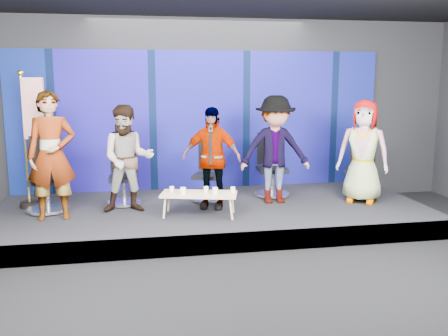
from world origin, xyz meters
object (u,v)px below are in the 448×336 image
(chair_a, at_px, (47,187))
(chair_c, at_px, (208,181))
(mug_c, at_px, (206,189))
(mug_e, at_px, (233,190))
(panelist_a, at_px, (52,156))
(chair_b, at_px, (124,184))
(panelist_d, at_px, (275,150))
(mug_a, at_px, (172,189))
(panelist_c, at_px, (211,158))
(panelist_e, at_px, (363,151))
(chair_e, at_px, (360,176))
(chair_d, at_px, (272,175))
(coffee_table, at_px, (199,195))
(flag_stand, at_px, (31,136))
(mug_b, at_px, (183,191))
(panelist_b, at_px, (128,159))
(mug_d, at_px, (215,191))

(chair_a, xyz_separation_m, chair_c, (2.63, 0.23, -0.06))
(mug_c, relative_size, mug_e, 1.02)
(panelist_a, distance_m, mug_e, 2.76)
(chair_b, distance_m, chair_c, 1.43)
(panelist_d, bearing_deg, mug_a, -162.60)
(chair_a, height_order, panelist_a, panelist_a)
(panelist_c, bearing_deg, chair_c, 110.15)
(chair_a, distance_m, panelist_e, 5.23)
(chair_c, xyz_separation_m, mug_c, (-0.17, -0.89, 0.06))
(panelist_a, relative_size, chair_c, 1.89)
(panelist_a, height_order, mug_a, panelist_a)
(panelist_d, relative_size, chair_e, 1.68)
(chair_c, height_order, chair_e, chair_e)
(chair_d, bearing_deg, chair_a, -170.57)
(chair_a, relative_size, coffee_table, 0.96)
(chair_a, height_order, flag_stand, flag_stand)
(panelist_a, bearing_deg, mug_e, -11.05)
(coffee_table, bearing_deg, chair_d, 36.78)
(chair_a, distance_m, chair_c, 2.64)
(chair_c, distance_m, mug_b, 1.11)
(mug_e, bearing_deg, mug_b, 178.61)
(chair_b, bearing_deg, mug_c, -34.36)
(chair_a, relative_size, panelist_d, 0.65)
(chair_a, height_order, panelist_b, panelist_b)
(panelist_e, xyz_separation_m, mug_b, (-3.10, -0.38, -0.47))
(panelist_e, bearing_deg, mug_e, -136.98)
(mug_d, bearing_deg, mug_b, 171.52)
(mug_d, relative_size, flag_stand, 0.05)
(panelist_d, bearing_deg, chair_d, 83.55)
(panelist_d, relative_size, mug_d, 18.06)
(chair_b, xyz_separation_m, flag_stand, (-1.43, 0.02, 0.83))
(panelist_b, bearing_deg, mug_b, -29.46)
(panelist_c, height_order, coffee_table, panelist_c)
(panelist_e, relative_size, mug_e, 20.56)
(panelist_a, distance_m, coffee_table, 2.27)
(chair_b, relative_size, panelist_c, 0.63)
(chair_b, bearing_deg, chair_d, 4.08)
(coffee_table, bearing_deg, chair_e, 15.06)
(mug_d, bearing_deg, chair_c, 87.17)
(chair_e, bearing_deg, panelist_b, -141.56)
(chair_e, xyz_separation_m, flag_stand, (-5.62, 0.14, 0.82))
(chair_d, relative_size, mug_b, 10.72)
(chair_c, distance_m, mug_e, 1.02)
(panelist_c, xyz_separation_m, mug_b, (-0.51, -0.47, -0.42))
(chair_d, bearing_deg, chair_b, -172.98)
(chair_a, xyz_separation_m, panelist_d, (3.72, -0.12, 0.52))
(panelist_c, height_order, mug_e, panelist_c)
(chair_b, distance_m, mug_a, 1.08)
(chair_c, relative_size, mug_d, 10.13)
(flag_stand, bearing_deg, chair_d, 15.41)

